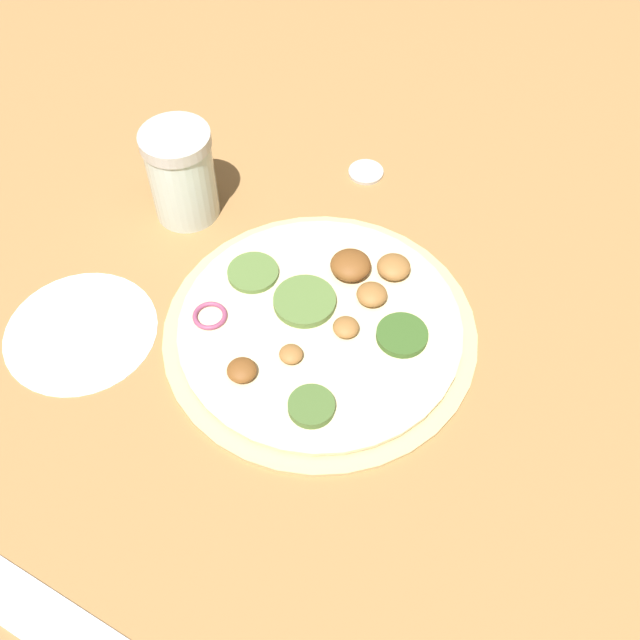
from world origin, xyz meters
TOP-DOWN VIEW (x-y plane):
  - ground_plane at (0.00, 0.00)m, footprint 3.00×3.00m
  - pizza at (0.00, -0.00)m, footprint 0.27×0.27m
  - spice_jar at (0.20, 0.04)m, footprint 0.07×0.07m
  - loose_cap at (0.15, -0.15)m, footprint 0.04×0.04m
  - flour_patch at (0.11, 0.18)m, footprint 0.13×0.13m

SIDE VIEW (x-z plane):
  - ground_plane at x=0.00m, z-range 0.00..0.00m
  - flour_patch at x=0.11m, z-range 0.00..0.00m
  - loose_cap at x=0.15m, z-range 0.00..0.01m
  - pizza at x=0.00m, z-range -0.01..0.02m
  - spice_jar at x=0.20m, z-range 0.00..0.10m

